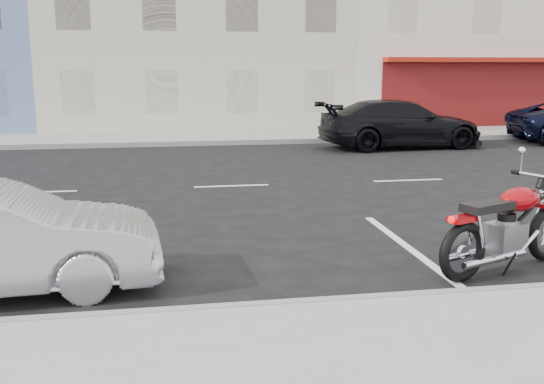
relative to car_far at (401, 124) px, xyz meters
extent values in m
plane|color=black|center=(-3.93, -5.47, -0.75)|extent=(120.00, 120.00, 0.00)
cube|color=gray|center=(-8.93, 3.23, -0.68)|extent=(80.00, 3.40, 0.15)
cube|color=gray|center=(-8.93, 1.53, -0.67)|extent=(80.00, 0.12, 0.16)
torus|color=black|center=(-3.08, -11.52, -0.40)|extent=(0.73, 0.38, 0.74)
cube|color=#96050B|center=(-3.12, -11.54, 0.01)|extent=(0.37, 0.28, 0.07)
cube|color=black|center=(-2.72, -11.38, 0.10)|extent=(0.74, 0.52, 0.10)
cylinder|color=silver|center=(-2.67, -11.52, -0.51)|extent=(1.00, 0.47, 0.09)
cylinder|color=silver|center=(-2.78, -11.24, -0.51)|extent=(1.00, 0.47, 0.09)
imported|color=black|center=(0.00, 0.00, 0.00)|extent=(5.31, 2.43, 1.51)
camera|label=1|loc=(-7.20, -18.18, 1.74)|focal=40.00mm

